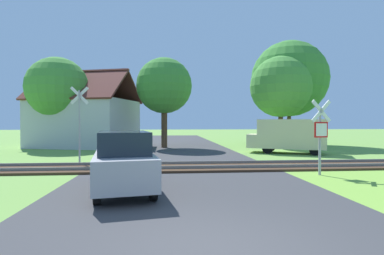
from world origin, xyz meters
TOP-DOWN VIEW (x-y plane):
  - ground_plane at (0.00, 0.00)m, footprint 160.00×160.00m
  - road_asphalt at (0.00, 2.00)m, footprint 8.24×80.00m
  - rail_track at (0.00, 8.72)m, footprint 60.00×2.60m
  - stop_sign_near at (5.21, 6.54)m, footprint 0.87×0.21m
  - crossing_sign_far at (-4.92, 10.38)m, footprint 0.88×0.14m
  - house at (-7.55, 21.47)m, footprint 9.31×8.33m
  - tree_center at (-0.88, 19.69)m, footprint 4.48×4.48m
  - tree_far at (10.38, 21.69)m, footprint 6.80×6.80m
  - tree_right at (8.88, 19.90)m, footprint 5.11×5.11m
  - tree_left at (-9.26, 19.92)m, footprint 4.82×4.82m
  - mail_truck at (7.33, 14.55)m, footprint 5.21×3.83m
  - parked_car at (-2.00, 4.48)m, footprint 2.32×4.23m

SIDE VIEW (x-z plane):
  - ground_plane at x=0.00m, z-range 0.00..0.00m
  - road_asphalt at x=0.00m, z-range 0.00..0.01m
  - rail_track at x=0.00m, z-range -0.05..0.17m
  - parked_car at x=-2.00m, z-range 0.00..1.78m
  - mail_truck at x=7.33m, z-range 0.12..2.36m
  - stop_sign_near at x=5.21m, z-range 0.20..3.12m
  - house at x=-7.55m, z-range -1.09..5.37m
  - crossing_sign_far at x=-4.92m, z-range 0.28..4.07m
  - tree_left at x=-9.26m, z-range 1.17..8.34m
  - tree_center at x=-0.88m, z-range 1.35..8.59m
  - tree_right at x=8.88m, z-range 1.23..8.83m
  - tree_far at x=10.38m, z-range 1.28..10.65m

